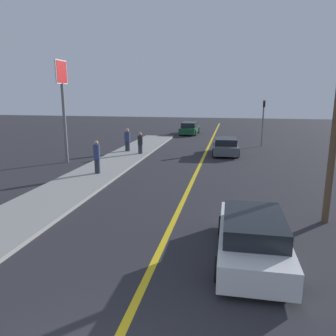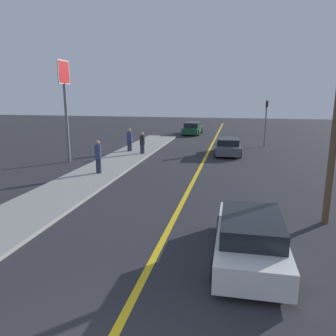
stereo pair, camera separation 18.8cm
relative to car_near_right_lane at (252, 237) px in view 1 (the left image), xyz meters
The scene contains 11 objects.
road_center_line 13.01m from the car_near_right_lane, 101.59° to the left, with size 0.20×60.00×0.01m.
sidewalk_left 12.88m from the car_near_right_lane, 129.41° to the left, with size 2.96×30.42×0.14m.
car_near_right_lane is the anchor object (origin of this frame).
car_ahead_center 16.16m from the car_near_right_lane, 93.83° to the left, with size 2.02×4.07×1.25m.
car_far_distant 28.70m from the car_near_right_lane, 100.81° to the left, with size 1.97×4.54×1.36m.
pedestrian_near_curb 11.36m from the car_near_right_lane, 134.64° to the left, with size 0.36×0.36×1.84m.
pedestrian_mid_group 16.26m from the car_near_right_lane, 116.72° to the left, with size 0.38×0.38×1.58m.
pedestrian_far_standing 17.63m from the car_near_right_lane, 119.13° to the left, with size 0.43×0.43×1.74m.
traffic_light 20.82m from the car_near_right_lane, 84.72° to the left, with size 0.18×0.40×3.94m.
roadside_sign 16.44m from the car_near_right_lane, 135.78° to the left, with size 0.20×1.36×6.56m.
utility_pole 4.88m from the car_near_right_lane, 49.76° to the left, with size 0.24×0.24×6.17m.
Camera 1 is at (1.93, -3.40, 4.49)m, focal length 35.00 mm.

